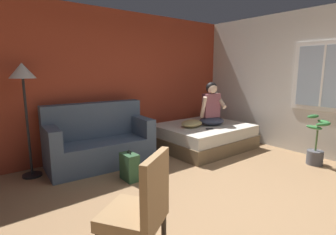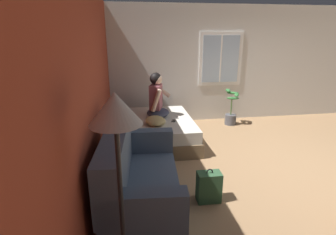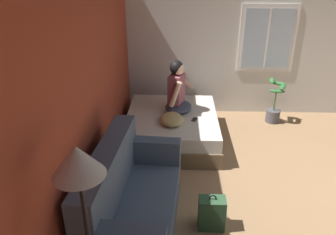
{
  "view_description": "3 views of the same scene",
  "coord_description": "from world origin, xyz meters",
  "px_view_note": "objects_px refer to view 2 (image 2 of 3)",
  "views": [
    {
      "loc": [
        -2.34,
        -1.57,
        1.6
      ],
      "look_at": [
        0.38,
        1.87,
        0.8
      ],
      "focal_mm": 28.0,
      "sensor_mm": 36.0,
      "label": 1
    },
    {
      "loc": [
        -3.31,
        2.59,
        2.06
      ],
      "look_at": [
        0.4,
        2.01,
        0.85
      ],
      "focal_mm": 28.0,
      "sensor_mm": 36.0,
      "label": 2
    },
    {
      "loc": [
        -3.41,
        2.03,
        2.76
      ],
      "look_at": [
        0.31,
        2.15,
        0.99
      ],
      "focal_mm": 35.0,
      "sensor_mm": 36.0,
      "label": 3
    }
  ],
  "objects_px": {
    "backpack": "(209,187)",
    "floor_lamp": "(117,131)",
    "bed": "(154,131)",
    "couch": "(138,182)",
    "potted_plant": "(231,112)",
    "cell_phone": "(174,121)",
    "throw_pillow": "(156,121)",
    "person_seated": "(157,99)"
  },
  "relations": [
    {
      "from": "backpack",
      "to": "floor_lamp",
      "type": "distance_m",
      "value": 1.96
    },
    {
      "from": "bed",
      "to": "couch",
      "type": "height_order",
      "value": "couch"
    },
    {
      "from": "couch",
      "to": "potted_plant",
      "type": "bearing_deg",
      "value": -38.63
    },
    {
      "from": "floor_lamp",
      "to": "potted_plant",
      "type": "relative_size",
      "value": 2.0
    },
    {
      "from": "couch",
      "to": "cell_phone",
      "type": "xyz_separation_m",
      "value": [
        1.92,
        -0.77,
        0.09
      ]
    },
    {
      "from": "bed",
      "to": "potted_plant",
      "type": "relative_size",
      "value": 2.11
    },
    {
      "from": "throw_pillow",
      "to": "floor_lamp",
      "type": "relative_size",
      "value": 0.28
    },
    {
      "from": "couch",
      "to": "throw_pillow",
      "type": "xyz_separation_m",
      "value": [
        1.78,
        -0.41,
        0.16
      ]
    },
    {
      "from": "throw_pillow",
      "to": "cell_phone",
      "type": "bearing_deg",
      "value": -68.97
    },
    {
      "from": "person_seated",
      "to": "floor_lamp",
      "type": "height_order",
      "value": "floor_lamp"
    },
    {
      "from": "person_seated",
      "to": "floor_lamp",
      "type": "xyz_separation_m",
      "value": [
        -3.28,
        0.64,
        0.59
      ]
    },
    {
      "from": "backpack",
      "to": "person_seated",
      "type": "bearing_deg",
      "value": 10.68
    },
    {
      "from": "cell_phone",
      "to": "couch",
      "type": "bearing_deg",
      "value": -91.25
    },
    {
      "from": "person_seated",
      "to": "potted_plant",
      "type": "relative_size",
      "value": 1.03
    },
    {
      "from": "couch",
      "to": "cell_phone",
      "type": "height_order",
      "value": "couch"
    },
    {
      "from": "bed",
      "to": "throw_pillow",
      "type": "xyz_separation_m",
      "value": [
        -0.33,
        -0.01,
        0.31
      ]
    },
    {
      "from": "person_seated",
      "to": "backpack",
      "type": "bearing_deg",
      "value": -169.32
    },
    {
      "from": "couch",
      "to": "person_seated",
      "type": "height_order",
      "value": "person_seated"
    },
    {
      "from": "throw_pillow",
      "to": "potted_plant",
      "type": "relative_size",
      "value": 0.56
    },
    {
      "from": "bed",
      "to": "potted_plant",
      "type": "bearing_deg",
      "value": -67.9
    },
    {
      "from": "bed",
      "to": "cell_phone",
      "type": "relative_size",
      "value": 12.48
    },
    {
      "from": "person_seated",
      "to": "potted_plant",
      "type": "xyz_separation_m",
      "value": [
        0.64,
        -1.81,
        -0.53
      ]
    },
    {
      "from": "bed",
      "to": "potted_plant",
      "type": "xyz_separation_m",
      "value": [
        0.77,
        -1.9,
        0.07
      ]
    },
    {
      "from": "cell_phone",
      "to": "floor_lamp",
      "type": "xyz_separation_m",
      "value": [
        -2.95,
        0.91,
        0.94
      ]
    },
    {
      "from": "backpack",
      "to": "potted_plant",
      "type": "xyz_separation_m",
      "value": [
        2.8,
        -1.41,
        0.11
      ]
    },
    {
      "from": "backpack",
      "to": "bed",
      "type": "bearing_deg",
      "value": 13.78
    },
    {
      "from": "throw_pillow",
      "to": "potted_plant",
      "type": "height_order",
      "value": "potted_plant"
    },
    {
      "from": "cell_phone",
      "to": "bed",
      "type": "bearing_deg",
      "value": 172.91
    },
    {
      "from": "potted_plant",
      "to": "cell_phone",
      "type": "bearing_deg",
      "value": 122.09
    },
    {
      "from": "potted_plant",
      "to": "person_seated",
      "type": "bearing_deg",
      "value": 109.32
    },
    {
      "from": "couch",
      "to": "cell_phone",
      "type": "relative_size",
      "value": 12.21
    },
    {
      "from": "backpack",
      "to": "floor_lamp",
      "type": "height_order",
      "value": "floor_lamp"
    },
    {
      "from": "bed",
      "to": "person_seated",
      "type": "xyz_separation_m",
      "value": [
        0.14,
        -0.09,
        0.6
      ]
    },
    {
      "from": "throw_pillow",
      "to": "cell_phone",
      "type": "distance_m",
      "value": 0.39
    },
    {
      "from": "throw_pillow",
      "to": "potted_plant",
      "type": "xyz_separation_m",
      "value": [
        1.1,
        -1.9,
        -0.25
      ]
    },
    {
      "from": "person_seated",
      "to": "backpack",
      "type": "height_order",
      "value": "person_seated"
    },
    {
      "from": "person_seated",
      "to": "floor_lamp",
      "type": "relative_size",
      "value": 0.51
    },
    {
      "from": "bed",
      "to": "throw_pillow",
      "type": "height_order",
      "value": "throw_pillow"
    },
    {
      "from": "person_seated",
      "to": "floor_lamp",
      "type": "distance_m",
      "value": 3.39
    },
    {
      "from": "throw_pillow",
      "to": "backpack",
      "type": "bearing_deg",
      "value": -163.89
    },
    {
      "from": "person_seated",
      "to": "throw_pillow",
      "type": "relative_size",
      "value": 1.82
    },
    {
      "from": "cell_phone",
      "to": "potted_plant",
      "type": "xyz_separation_m",
      "value": [
        0.96,
        -1.54,
        -0.18
      ]
    }
  ]
}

